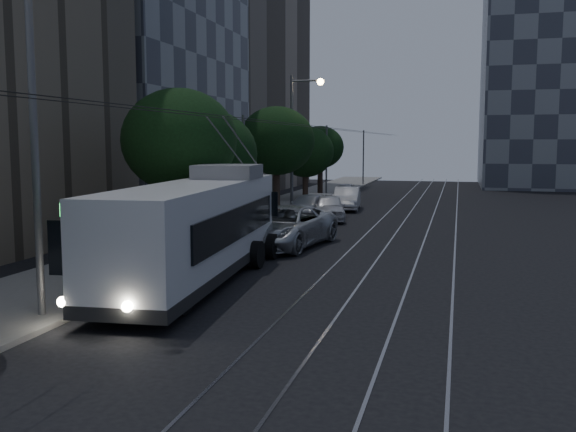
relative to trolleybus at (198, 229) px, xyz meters
The scene contains 19 objects.
ground 4.10m from the trolleybus, ahead, with size 120.00×120.00×0.00m, color black.
sidewalk 20.04m from the trolleybus, 101.05° to the left, with size 5.00×90.00×0.15m, color gray.
tram_rails 20.62m from the trolleybus, 72.51° to the left, with size 4.52×90.00×0.02m.
overhead_wires 19.71m from the trolleybus, 93.80° to the left, with size 2.23×90.00×6.00m.
building_glass_mid 28.93m from the trolleybus, 125.36° to the left, with size 14.40×18.40×26.80m.
building_tan_far 47.01m from the trolleybus, 110.23° to the left, with size 14.40×22.40×34.80m.
trolleybus is the anchor object (origin of this frame).
pickup_silver 7.71m from the trolleybus, 82.69° to the left, with size 3.04×6.60×1.83m, color #B5B9BD.
car_white_a 17.83m from the trolleybus, 86.86° to the left, with size 1.86×4.62×1.57m, color silver.
car_white_b 19.14m from the trolleybus, 91.88° to the left, with size 1.96×4.81×1.40m, color white.
car_white_c 24.14m from the trolleybus, 87.68° to the left, with size 1.67×4.80×1.58m, color silver.
car_white_d 32.58m from the trolleybus, 91.10° to the left, with size 1.58×3.93×1.34m, color silver.
tree_1 6.37m from the trolleybus, 120.13° to the left, with size 4.80×4.80×6.93m.
tree_2 10.03m from the trolleybus, 109.93° to the left, with size 4.82×4.82×6.28m.
tree_3 19.99m from the trolleybus, 98.22° to the left, with size 4.86×4.86×6.97m.
tree_4 29.86m from the trolleybus, 96.41° to the left, with size 4.51×4.51×5.99m.
tree_5 33.10m from the trolleybus, 94.91° to the left, with size 3.94×3.94×6.06m.
streetlamp_near 7.43m from the trolleybus, 107.03° to the right, with size 2.57×0.44×10.70m.
streetlamp_far 21.13m from the trolleybus, 94.76° to the left, with size 2.20×0.44×8.97m.
Camera 1 is at (4.80, -19.51, 4.69)m, focal length 40.00 mm.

